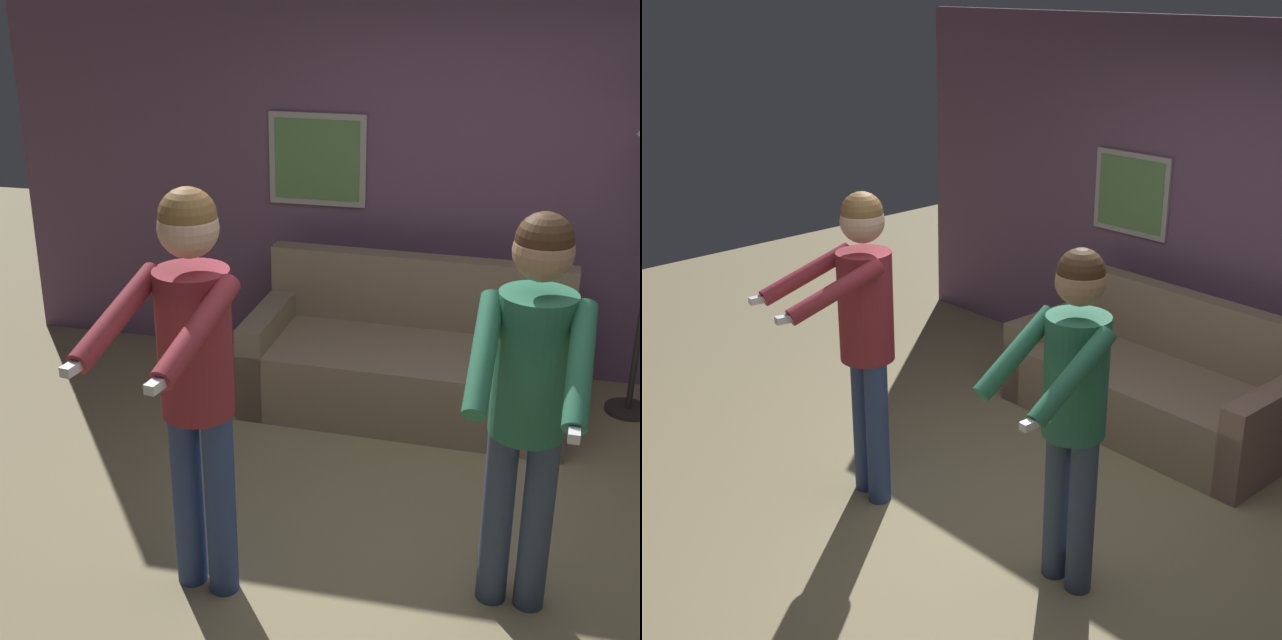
% 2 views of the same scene
% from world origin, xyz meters
% --- Properties ---
extents(ground_plane, '(12.00, 12.00, 0.00)m').
position_xyz_m(ground_plane, '(0.00, 0.00, 0.00)').
color(ground_plane, '#978860').
extents(back_wall_assembly, '(6.40, 0.09, 2.60)m').
position_xyz_m(back_wall_assembly, '(-0.01, 2.26, 1.30)').
color(back_wall_assembly, '#704E6B').
rests_on(back_wall_assembly, ground_plane).
extents(couch, '(1.93, 0.91, 0.87)m').
position_xyz_m(couch, '(-0.37, 1.60, 0.28)').
color(couch, '#937B61').
rests_on(couch, ground_plane).
extents(person_standing_left, '(0.51, 0.76, 1.80)m').
position_xyz_m(person_standing_left, '(-0.98, -0.31, 1.10)').
color(person_standing_left, navy).
rests_on(person_standing_left, ground_plane).
extents(person_standing_right, '(0.45, 0.67, 1.73)m').
position_xyz_m(person_standing_right, '(0.33, -0.11, 1.05)').
color(person_standing_right, '#394961').
rests_on(person_standing_right, ground_plane).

